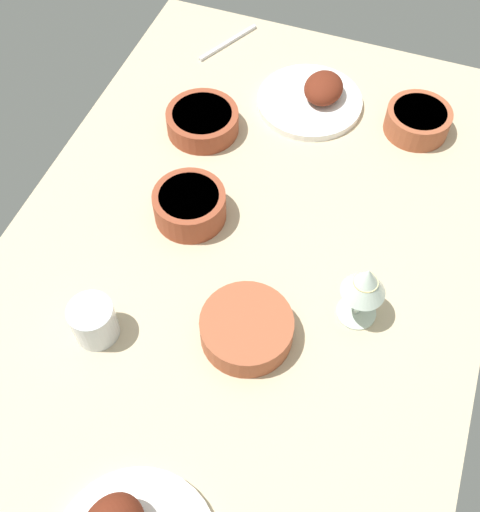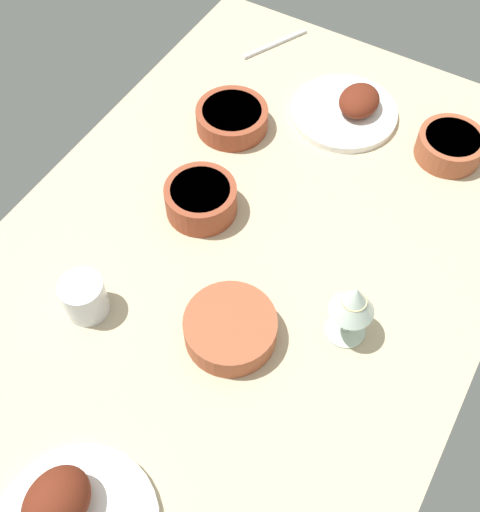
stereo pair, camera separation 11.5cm
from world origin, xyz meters
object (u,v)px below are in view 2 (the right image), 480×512
object	(u,v)px
plate_center_main	(348,108)
bowl_cream	(201,199)
bowl_pasta	(230,328)
bowl_onions	(232,118)
wine_glass	(353,303)
fork_loose	(275,44)
water_tumbler	(84,297)
bowl_potatoes	(450,145)

from	to	relation	value
plate_center_main	bowl_cream	distance (cm)	40.88
bowl_pasta	bowl_onions	xyz separation A→B (cm)	(43.32, 25.60, -0.14)
bowl_onions	wine_glass	size ratio (longest dim) A/B	1.10
bowl_cream	wine_glass	distance (cm)	37.65
bowl_cream	fork_loose	size ratio (longest dim) A/B	0.77
bowl_cream	bowl_pasta	bearing A→B (deg)	-137.40
bowl_cream	water_tumbler	xyz separation A→B (cm)	(-28.92, 5.37, 0.50)
bowl_cream	bowl_potatoes	size ratio (longest dim) A/B	1.02
plate_center_main	water_tumbler	distance (cm)	70.10
water_tumbler	bowl_cream	bearing A→B (deg)	-10.53
bowl_pasta	water_tumbler	world-z (taller)	water_tumbler
bowl_onions	fork_loose	world-z (taller)	bowl_onions
bowl_pasta	bowl_cream	xyz separation A→B (cm)	(20.75, 19.08, 0.58)
wine_glass	bowl_cream	bearing A→B (deg)	74.53
plate_center_main	bowl_pasta	world-z (taller)	plate_center_main
bowl_cream	water_tumbler	distance (cm)	29.42
bowl_onions	bowl_potatoes	bearing A→B (deg)	-69.96
plate_center_main	bowl_cream	size ratio (longest dim) A/B	1.67
water_tumbler	bowl_potatoes	bearing A→B (deg)	-31.94
bowl_onions	wine_glass	distance (cm)	53.78
bowl_cream	fork_loose	world-z (taller)	bowl_cream
bowl_potatoes	wine_glass	distance (cm)	48.67
wine_glass	plate_center_main	bearing A→B (deg)	24.75
bowl_pasta	bowl_onions	size ratio (longest dim) A/B	1.03
bowl_cream	water_tumbler	world-z (taller)	water_tumbler
bowl_pasta	wine_glass	world-z (taller)	wine_glass
bowl_potatoes	bowl_onions	distance (cm)	45.81
plate_center_main	bowl_onions	bearing A→B (deg)	128.83
bowl_onions	bowl_pasta	bearing A→B (deg)	-149.41
plate_center_main	bowl_potatoes	bearing A→B (deg)	-90.82
bowl_pasta	plate_center_main	bearing A→B (deg)	5.48
bowl_pasta	bowl_potatoes	size ratio (longest dim) A/B	1.16
wine_glass	fork_loose	distance (cm)	77.98
plate_center_main	bowl_onions	world-z (taller)	plate_center_main
plate_center_main	water_tumbler	world-z (taller)	water_tumbler
water_tumbler	fork_loose	size ratio (longest dim) A/B	0.43
bowl_onions	fork_loose	size ratio (longest dim) A/B	0.85
plate_center_main	bowl_cream	bearing A→B (deg)	160.88
plate_center_main	wine_glass	world-z (taller)	wine_glass
bowl_pasta	bowl_onions	world-z (taller)	bowl_pasta
bowl_onions	fork_loose	distance (cm)	29.31
water_tumbler	wine_glass	bearing A→B (deg)	-65.16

